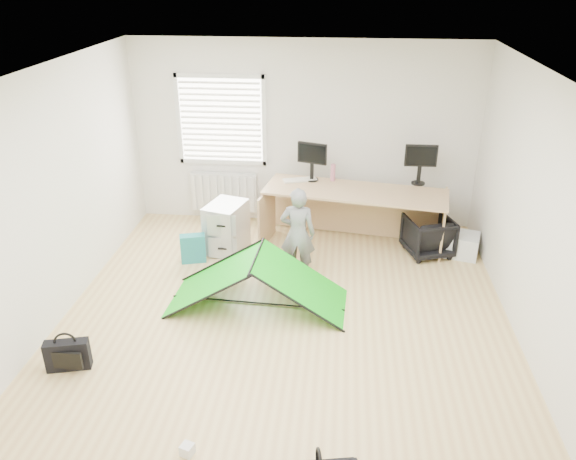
# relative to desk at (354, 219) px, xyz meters

# --- Properties ---
(ground) EXTENTS (5.50, 5.50, 0.00)m
(ground) POSITION_rel_desk_xyz_m (-0.76, -1.94, -0.42)
(ground) COLOR tan
(ground) RESTS_ON ground
(back_wall) EXTENTS (5.00, 0.02, 2.70)m
(back_wall) POSITION_rel_desk_xyz_m (-0.76, 0.81, 0.93)
(back_wall) COLOR silver
(back_wall) RESTS_ON ground
(window) EXTENTS (1.20, 0.06, 1.20)m
(window) POSITION_rel_desk_xyz_m (-1.96, 0.77, 1.13)
(window) COLOR silver
(window) RESTS_ON back_wall
(radiator) EXTENTS (1.00, 0.12, 0.60)m
(radiator) POSITION_rel_desk_xyz_m (-1.96, 0.73, 0.03)
(radiator) COLOR silver
(radiator) RESTS_ON back_wall
(desk) EXTENTS (2.54, 1.17, 0.84)m
(desk) POSITION_rel_desk_xyz_m (0.00, 0.00, 0.00)
(desk) COLOR tan
(desk) RESTS_ON ground
(filing_cabinet) EXTENTS (0.59, 0.69, 0.69)m
(filing_cabinet) POSITION_rel_desk_xyz_m (-1.73, -0.28, -0.07)
(filing_cabinet) COLOR #AEB2B4
(filing_cabinet) RESTS_ON ground
(monitor_left) EXTENTS (0.43, 0.22, 0.40)m
(monitor_left) POSITION_rel_desk_xyz_m (-0.61, 0.34, 0.62)
(monitor_left) COLOR black
(monitor_left) RESTS_ON desk
(monitor_right) EXTENTS (0.44, 0.10, 0.42)m
(monitor_right) POSITION_rel_desk_xyz_m (0.87, 0.34, 0.63)
(monitor_right) COLOR black
(monitor_right) RESTS_ON desk
(keyboard) EXTENTS (0.50, 0.30, 0.02)m
(keyboard) POSITION_rel_desk_xyz_m (-0.77, 0.31, 0.43)
(keyboard) COLOR beige
(keyboard) RESTS_ON desk
(thermos) EXTENTS (0.08, 0.08, 0.24)m
(thermos) POSITION_rel_desk_xyz_m (-0.31, 0.36, 0.54)
(thermos) COLOR #B8677C
(thermos) RESTS_ON desk
(office_chair) EXTENTS (0.74, 0.75, 0.54)m
(office_chair) POSITION_rel_desk_xyz_m (1.01, -0.13, -0.15)
(office_chair) COLOR black
(office_chair) RESTS_ON ground
(person) EXTENTS (0.45, 0.30, 1.20)m
(person) POSITION_rel_desk_xyz_m (-0.70, -0.91, 0.18)
(person) COLOR slate
(person) RESTS_ON ground
(kite) EXTENTS (2.09, 1.00, 0.64)m
(kite) POSITION_rel_desk_xyz_m (-1.11, -1.61, -0.10)
(kite) COLOR #12C015
(kite) RESTS_ON ground
(storage_crate) EXTENTS (0.63, 0.52, 0.31)m
(storage_crate) POSITION_rel_desk_xyz_m (1.41, -0.11, -0.26)
(storage_crate) COLOR silver
(storage_crate) RESTS_ON ground
(tote_bag) EXTENTS (0.35, 0.22, 0.39)m
(tote_bag) POSITION_rel_desk_xyz_m (-2.11, -0.66, -0.22)
(tote_bag) COLOR #1C7579
(tote_bag) RESTS_ON ground
(laptop_bag) EXTENTS (0.44, 0.23, 0.32)m
(laptop_bag) POSITION_rel_desk_xyz_m (-2.79, -2.92, -0.26)
(laptop_bag) COLOR black
(laptop_bag) RESTS_ON ground
(white_box) EXTENTS (0.12, 0.12, 0.10)m
(white_box) POSITION_rel_desk_xyz_m (-1.36, -3.86, -0.37)
(white_box) COLOR silver
(white_box) RESTS_ON ground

